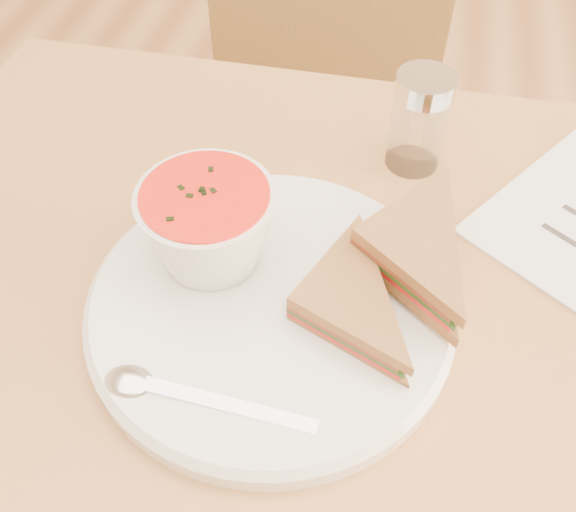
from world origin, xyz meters
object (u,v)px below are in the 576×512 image
(plate, at_px, (271,306))
(condiment_shaker, at_px, (419,122))
(chair_far, at_px, (318,214))
(soup_bowl, at_px, (209,229))
(dining_table, at_px, (365,511))

(plate, distance_m, condiment_shaker, 0.23)
(chair_far, distance_m, soup_bowl, 0.57)
(dining_table, height_order, soup_bowl, soup_bowl)
(plate, xyz_separation_m, condiment_shaker, (0.10, 0.21, 0.04))
(dining_table, height_order, plate, plate)
(dining_table, xyz_separation_m, chair_far, (-0.14, 0.45, 0.03))
(chair_far, bearing_deg, dining_table, 99.49)
(chair_far, height_order, soup_bowl, soup_bowl)
(chair_far, bearing_deg, condiment_shaker, 110.00)
(dining_table, xyz_separation_m, plate, (-0.11, 0.01, 0.38))
(chair_far, bearing_deg, plate, 85.92)
(plate, relative_size, condiment_shaker, 2.97)
(soup_bowl, relative_size, condiment_shaker, 1.10)
(chair_far, height_order, plate, chair_far)
(chair_far, distance_m, condiment_shaker, 0.47)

